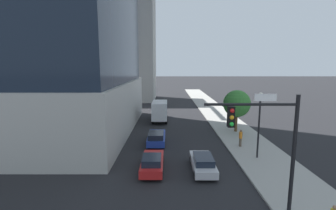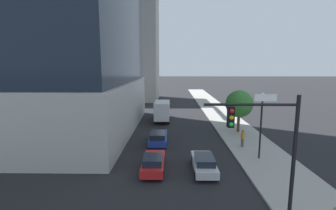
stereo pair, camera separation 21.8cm
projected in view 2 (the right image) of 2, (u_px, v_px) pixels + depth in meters
The scene contains 10 objects.
sidewalk at pixel (244, 138), 28.41m from camera, with size 5.25×120.00×0.15m, color #9E9B93.
construction_building at pixel (131, 35), 59.96m from camera, with size 14.19×23.62×37.02m.
traffic_light_pole at pixel (268, 137), 12.29m from camera, with size 4.77×0.48×6.89m.
street_lamp at pixel (261, 116), 21.51m from camera, with size 0.44×0.44×5.97m.
street_tree at pixel (239, 104), 30.51m from camera, with size 3.41×3.41×5.30m.
car_silver at pixel (204, 163), 19.57m from camera, with size 1.73×4.68×1.37m.
car_red at pixel (153, 163), 19.60m from camera, with size 1.73×4.60×1.46m.
car_blue at pixel (158, 137), 26.46m from camera, with size 1.87×4.76×1.50m.
box_truck at pixel (162, 110), 37.59m from camera, with size 2.25×6.81×3.12m.
pedestrian_orange_shirt at pixel (243, 138), 25.10m from camera, with size 0.34×0.34×1.76m.
Camera 2 is at (-0.96, -7.59, 8.39)m, focal length 26.03 mm.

